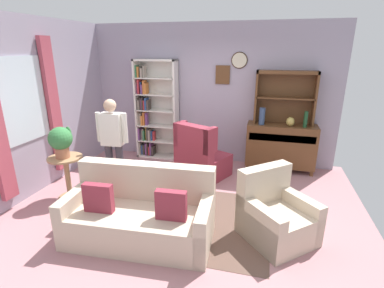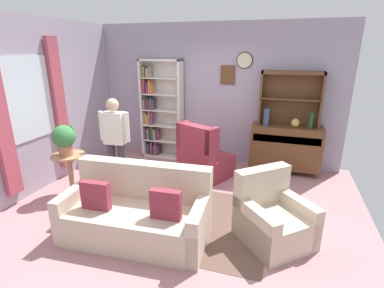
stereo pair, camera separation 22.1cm
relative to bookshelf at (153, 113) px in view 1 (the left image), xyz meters
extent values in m
cube|color=#B27A7F|center=(1.21, -1.94, -1.01)|extent=(5.40, 4.60, 0.02)
cube|color=#A399AD|center=(1.21, 0.19, 0.40)|extent=(5.00, 0.06, 2.80)
cylinder|color=beige|center=(1.76, 0.14, 1.09)|extent=(0.28, 0.03, 0.28)
torus|color=#382314|center=(1.76, 0.14, 1.09)|extent=(0.31, 0.02, 0.31)
cube|color=brown|center=(1.45, 0.14, 0.81)|extent=(0.28, 0.03, 0.36)
cube|color=#A399AD|center=(-1.32, -1.94, 0.40)|extent=(0.06, 4.20, 2.80)
cube|color=silver|center=(-1.28, -2.09, 0.55)|extent=(0.02, 0.90, 1.30)
cube|color=#B24756|center=(-1.23, -1.51, 0.35)|extent=(0.08, 0.24, 2.30)
cube|color=brown|center=(1.41, -2.24, -0.99)|extent=(2.21, 1.80, 0.01)
cube|color=silver|center=(-0.35, -0.01, 0.05)|extent=(0.04, 0.30, 2.10)
cube|color=silver|center=(0.51, -0.01, 0.05)|extent=(0.04, 0.30, 2.10)
cube|color=silver|center=(0.08, -0.01, 1.08)|extent=(0.90, 0.30, 0.04)
cube|color=silver|center=(0.08, -0.01, -0.98)|extent=(0.90, 0.30, 0.04)
cube|color=silver|center=(0.08, 0.13, 0.05)|extent=(0.90, 0.01, 2.10)
cube|color=silver|center=(0.08, -0.01, -0.62)|extent=(0.86, 0.30, 0.02)
cube|color=gray|center=(-0.31, -0.03, -0.81)|extent=(0.03, 0.18, 0.27)
cube|color=#284C8C|center=(-0.27, -0.03, -0.84)|extent=(0.04, 0.14, 0.20)
cube|color=#3F3833|center=(-0.23, -0.03, -0.84)|extent=(0.04, 0.17, 0.22)
cube|color=gray|center=(-0.20, -0.03, -0.85)|extent=(0.03, 0.12, 0.20)
cube|color=#723F7F|center=(-0.16, -0.03, -0.81)|extent=(0.03, 0.23, 0.27)
cube|color=#3F3833|center=(-0.13, -0.03, -0.81)|extent=(0.02, 0.23, 0.28)
cube|color=#B22D33|center=(-0.10, -0.03, -0.85)|extent=(0.03, 0.19, 0.19)
cube|color=#723F7F|center=(-0.07, -0.03, -0.80)|extent=(0.04, 0.18, 0.29)
cube|color=#3F3833|center=(-0.02, -0.03, -0.85)|extent=(0.04, 0.21, 0.20)
cube|color=silver|center=(0.08, -0.01, -0.28)|extent=(0.86, 0.30, 0.02)
cube|color=#723F7F|center=(-0.31, -0.03, -0.48)|extent=(0.03, 0.23, 0.26)
cube|color=gray|center=(-0.27, -0.03, -0.50)|extent=(0.02, 0.12, 0.22)
cube|color=gray|center=(-0.24, -0.03, -0.48)|extent=(0.02, 0.15, 0.25)
cube|color=#337247|center=(-0.20, -0.03, -0.50)|extent=(0.03, 0.23, 0.22)
cube|color=gold|center=(-0.17, -0.03, -0.46)|extent=(0.03, 0.11, 0.29)
cube|color=#3F3833|center=(-0.12, -0.03, -0.47)|extent=(0.04, 0.21, 0.27)
cube|color=gray|center=(-0.08, -0.03, -0.49)|extent=(0.03, 0.23, 0.24)
cube|color=#284C8C|center=(-0.04, -0.03, -0.50)|extent=(0.03, 0.12, 0.21)
cube|color=#B22D33|center=(0.00, -0.03, -0.51)|extent=(0.03, 0.10, 0.20)
cube|color=silver|center=(0.08, -0.01, 0.05)|extent=(0.86, 0.30, 0.02)
cube|color=gray|center=(-0.32, -0.03, -0.15)|extent=(0.02, 0.10, 0.25)
cube|color=gray|center=(-0.28, -0.03, -0.15)|extent=(0.03, 0.12, 0.25)
cube|color=#CC7233|center=(-0.23, -0.03, -0.17)|extent=(0.04, 0.20, 0.21)
cube|color=#CC7233|center=(-0.20, -0.03, -0.13)|extent=(0.03, 0.15, 0.28)
cube|color=#723F7F|center=(-0.15, -0.03, -0.14)|extent=(0.04, 0.10, 0.27)
cube|color=silver|center=(0.08, -0.01, 0.39)|extent=(0.86, 0.30, 0.02)
cube|color=#3F3833|center=(-0.31, -0.03, 0.18)|extent=(0.03, 0.15, 0.24)
cube|color=gray|center=(-0.28, -0.03, 0.17)|extent=(0.02, 0.24, 0.21)
cube|color=#3F3833|center=(-0.25, -0.03, 0.19)|extent=(0.02, 0.20, 0.26)
cube|color=#723F7F|center=(-0.23, -0.03, 0.17)|extent=(0.03, 0.17, 0.22)
cube|color=#3F3833|center=(-0.20, -0.03, 0.19)|extent=(0.02, 0.23, 0.26)
cube|color=#B22D33|center=(-0.17, -0.03, 0.16)|extent=(0.03, 0.18, 0.20)
cube|color=#284C8C|center=(-0.13, -0.03, 0.19)|extent=(0.03, 0.19, 0.25)
cube|color=#3F3833|center=(-0.09, -0.03, 0.17)|extent=(0.04, 0.18, 0.21)
cube|color=silver|center=(0.08, -0.01, 0.73)|extent=(0.86, 0.30, 0.02)
cube|color=#723F7F|center=(-0.31, -0.03, 0.50)|extent=(0.04, 0.11, 0.19)
cube|color=#B22D33|center=(-0.27, -0.03, 0.55)|extent=(0.04, 0.21, 0.29)
cube|color=#284C8C|center=(-0.23, -0.03, 0.52)|extent=(0.02, 0.13, 0.25)
cube|color=#723F7F|center=(-0.20, -0.03, 0.50)|extent=(0.03, 0.21, 0.20)
cube|color=#CC7233|center=(-0.16, -0.03, 0.54)|extent=(0.04, 0.16, 0.28)
cube|color=#CC7233|center=(-0.12, -0.03, 0.51)|extent=(0.03, 0.17, 0.22)
cube|color=#337247|center=(-0.31, -0.03, 0.86)|extent=(0.03, 0.15, 0.24)
cube|color=#CC7233|center=(-0.27, -0.03, 0.85)|extent=(0.04, 0.13, 0.22)
cube|color=#3F3833|center=(-0.23, -0.03, 0.85)|extent=(0.04, 0.10, 0.22)
cube|color=gray|center=(-0.18, -0.03, 0.83)|extent=(0.03, 0.24, 0.19)
cube|color=gray|center=(-0.15, -0.03, 0.85)|extent=(0.03, 0.14, 0.23)
cube|color=brown|center=(2.66, -0.08, -0.49)|extent=(1.30, 0.45, 0.82)
cube|color=brown|center=(2.06, -0.26, -0.95)|extent=(0.06, 0.06, 0.10)
cube|color=brown|center=(3.26, -0.26, -0.95)|extent=(0.06, 0.06, 0.10)
cube|color=brown|center=(2.06, 0.09, -0.95)|extent=(0.06, 0.06, 0.10)
cube|color=brown|center=(3.26, 0.09, -0.95)|extent=(0.06, 0.06, 0.10)
cube|color=#492C18|center=(2.66, -0.30, -0.28)|extent=(1.20, 0.01, 0.14)
cube|color=brown|center=(2.13, 0.00, 0.42)|extent=(0.04, 0.26, 1.00)
cube|color=brown|center=(3.19, 0.00, 0.42)|extent=(0.04, 0.26, 1.00)
cube|color=brown|center=(2.66, 0.00, 0.89)|extent=(1.10, 0.26, 0.06)
cube|color=brown|center=(2.66, 0.00, 0.42)|extent=(1.06, 0.26, 0.02)
cube|color=brown|center=(2.66, 0.12, 0.42)|extent=(1.10, 0.01, 1.00)
cylinder|color=#33476B|center=(2.27, -0.16, 0.09)|extent=(0.11, 0.11, 0.32)
ellipsoid|color=tan|center=(2.79, -0.15, 0.01)|extent=(0.15, 0.15, 0.17)
cylinder|color=#194223|center=(3.05, -0.17, 0.07)|extent=(0.07, 0.07, 0.30)
cube|color=beige|center=(0.92, -2.85, -0.79)|extent=(1.85, 0.96, 0.42)
cube|color=beige|center=(0.90, -2.53, -0.34)|extent=(1.81, 0.32, 0.48)
cube|color=beige|center=(0.09, -2.90, -0.70)|extent=(0.19, 0.86, 0.60)
cube|color=beige|center=(1.75, -2.80, -0.70)|extent=(0.19, 0.86, 0.60)
cube|color=maroon|center=(0.48, -3.00, -0.40)|extent=(0.37, 0.12, 0.36)
cube|color=maroon|center=(1.37, -2.94, -0.40)|extent=(0.37, 0.12, 0.36)
cube|color=white|center=(0.90, -2.53, -0.09)|extent=(0.37, 0.20, 0.00)
cube|color=beige|center=(2.59, -2.40, -0.80)|extent=(1.08, 1.08, 0.40)
cube|color=beige|center=(2.39, -2.18, -0.36)|extent=(0.68, 0.64, 0.48)
cube|color=beige|center=(2.37, -2.61, -0.72)|extent=(0.63, 0.67, 0.55)
cube|color=beige|center=(2.82, -2.20, -0.72)|extent=(0.63, 0.67, 0.55)
cube|color=maroon|center=(1.28, -0.77, -0.79)|extent=(1.05, 1.06, 0.42)
cube|color=maroon|center=(1.15, -1.04, -0.26)|extent=(0.79, 0.51, 0.63)
cube|color=maroon|center=(1.48, -1.15, -0.17)|extent=(0.21, 0.30, 0.44)
cube|color=maroon|center=(0.86, -0.86, -0.17)|extent=(0.21, 0.30, 0.44)
cylinder|color=#A87F56|center=(-0.62, -2.14, -0.31)|extent=(0.52, 0.52, 0.03)
cylinder|color=#A87F56|center=(-0.62, -2.14, -0.66)|extent=(0.08, 0.08, 0.67)
cylinder|color=#A87F56|center=(-0.62, -2.14, -0.98)|extent=(0.36, 0.36, 0.03)
cylinder|color=#AD6B4C|center=(-0.63, -2.17, -0.21)|extent=(0.21, 0.21, 0.17)
sphere|color=#387F42|center=(-0.63, -2.17, 0.02)|extent=(0.35, 0.35, 0.35)
ellipsoid|color=#387F42|center=(-0.55, -2.08, 0.06)|extent=(0.10, 0.06, 0.25)
ellipsoid|color=#387F42|center=(-0.55, -2.08, 0.06)|extent=(0.10, 0.06, 0.25)
cylinder|color=#AD6B4C|center=(-0.26, -2.36, -0.95)|extent=(0.11, 0.11, 0.09)
sphere|color=#387F42|center=(-0.26, -2.36, -0.83)|extent=(0.19, 0.19, 0.19)
ellipsoid|color=#387F42|center=(-0.19, -2.37, -0.80)|extent=(0.06, 0.03, 0.14)
ellipsoid|color=#387F42|center=(-0.21, -2.41, -0.80)|extent=(0.06, 0.03, 0.14)
ellipsoid|color=#387F42|center=(-0.27, -2.43, -0.80)|extent=(0.06, 0.03, 0.14)
cylinder|color=#38333D|center=(-0.11, -1.72, -0.59)|extent=(0.13, 0.13, 0.82)
cylinder|color=#38333D|center=(0.07, -1.70, -0.59)|extent=(0.13, 0.13, 0.82)
cube|color=silver|center=(-0.02, -1.71, 0.08)|extent=(0.36, 0.23, 0.52)
sphere|color=tan|center=(-0.02, -1.71, 0.46)|extent=(0.22, 0.22, 0.20)
cylinder|color=silver|center=(-0.24, -1.73, 0.11)|extent=(0.09, 0.09, 0.48)
cylinder|color=silver|center=(0.20, -1.69, 0.11)|extent=(0.09, 0.09, 0.48)
cube|color=brown|center=(1.09, -2.04, -0.59)|extent=(0.80, 0.50, 0.03)
cube|color=brown|center=(0.72, -2.26, -0.80)|extent=(0.05, 0.05, 0.39)
cube|color=brown|center=(1.46, -2.26, -0.80)|extent=(0.05, 0.05, 0.39)
cube|color=brown|center=(0.72, -1.82, -0.80)|extent=(0.05, 0.05, 0.39)
cube|color=brown|center=(1.46, -1.82, -0.80)|extent=(0.05, 0.05, 0.39)
cube|color=#337247|center=(1.05, -2.06, -0.56)|extent=(0.22, 0.15, 0.03)
cube|color=gold|center=(1.04, -2.05, -0.53)|extent=(0.22, 0.11, 0.03)
cube|color=#B22D33|center=(1.04, -2.06, -0.51)|extent=(0.20, 0.16, 0.03)
camera|label=1|loc=(2.35, -5.72, 1.31)|focal=27.23mm
camera|label=2|loc=(2.56, -5.66, 1.31)|focal=27.23mm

